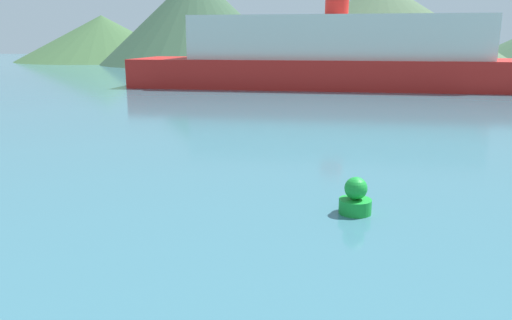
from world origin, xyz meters
TOP-DOWN VIEW (x-y plane):
  - ferry_distant at (-1.48, 46.27)m, footprint 35.38×11.58m
  - buoy_marker at (2.78, 14.12)m, footprint 0.79×0.79m
  - hill_west at (-49.99, 88.12)m, footprint 31.62×31.62m
  - hill_central at (-28.60, 82.52)m, footprint 32.08×32.08m
  - hill_east at (1.05, 77.37)m, footprint 38.86×38.86m

SIDE VIEW (x-z plane):
  - buoy_marker at x=2.78m, z-range -0.08..0.83m
  - ferry_distant at x=-1.48m, z-range -1.16..6.43m
  - hill_west at x=-49.99m, z-range 0.00..8.36m
  - hill_east at x=1.05m, z-range 0.00..11.95m
  - hill_central at x=-28.60m, z-range 0.00..14.73m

